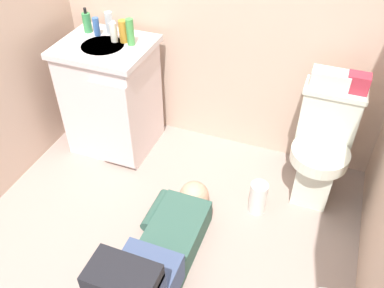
% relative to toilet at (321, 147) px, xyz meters
% --- Properties ---
extents(ground_plane, '(2.76, 3.09, 0.04)m').
position_rel_toilet_xyz_m(ground_plane, '(-0.79, -0.75, -0.39)').
color(ground_plane, '#A28D82').
extents(toilet, '(0.36, 0.46, 0.75)m').
position_rel_toilet_xyz_m(toilet, '(0.00, 0.00, 0.00)').
color(toilet, silver).
rests_on(toilet, ground_plane).
extents(vanity_cabinet, '(0.60, 0.53, 0.82)m').
position_rel_toilet_xyz_m(vanity_cabinet, '(-1.46, -0.03, 0.05)').
color(vanity_cabinet, silver).
rests_on(vanity_cabinet, ground_plane).
extents(faucet, '(0.02, 0.02, 0.10)m').
position_rel_toilet_xyz_m(faucet, '(-1.47, 0.12, 0.50)').
color(faucet, silver).
rests_on(faucet, vanity_cabinet).
extents(person_plumber, '(0.39, 1.06, 0.52)m').
position_rel_toilet_xyz_m(person_plumber, '(-0.69, -0.94, -0.19)').
color(person_plumber, '#33594C').
rests_on(person_plumber, ground_plane).
extents(tissue_box, '(0.22, 0.11, 0.10)m').
position_rel_toilet_xyz_m(tissue_box, '(-0.04, 0.09, 0.43)').
color(tissue_box, silver).
rests_on(tissue_box, toilet).
extents(toiletry_bag, '(0.12, 0.09, 0.11)m').
position_rel_toilet_xyz_m(toiletry_bag, '(0.11, 0.09, 0.44)').
color(toiletry_bag, '#B22D3F').
rests_on(toiletry_bag, toilet).
extents(soap_dispenser, '(0.06, 0.06, 0.17)m').
position_rel_toilet_xyz_m(soap_dispenser, '(-1.66, 0.10, 0.52)').
color(soap_dispenser, '#3A904E').
rests_on(soap_dispenser, vanity_cabinet).
extents(bottle_blue, '(0.04, 0.04, 0.12)m').
position_rel_toilet_xyz_m(bottle_blue, '(-1.57, 0.07, 0.51)').
color(bottle_blue, '#3A67B1').
rests_on(bottle_blue, vanity_cabinet).
extents(bottle_clear, '(0.05, 0.05, 0.15)m').
position_rel_toilet_xyz_m(bottle_clear, '(-1.50, 0.13, 0.53)').
color(bottle_clear, silver).
rests_on(bottle_clear, vanity_cabinet).
extents(bottle_white, '(0.05, 0.05, 0.13)m').
position_rel_toilet_xyz_m(bottle_white, '(-1.42, 0.03, 0.52)').
color(bottle_white, white).
rests_on(bottle_white, vanity_cabinet).
extents(bottle_amber, '(0.06, 0.06, 0.14)m').
position_rel_toilet_xyz_m(bottle_amber, '(-1.36, 0.05, 0.52)').
color(bottle_amber, '#C78929').
rests_on(bottle_amber, vanity_cabinet).
extents(bottle_green, '(0.05, 0.05, 0.17)m').
position_rel_toilet_xyz_m(bottle_green, '(-1.30, 0.03, 0.54)').
color(bottle_green, '#489B4A').
rests_on(bottle_green, vanity_cabinet).
extents(paper_towel_roll, '(0.11, 0.11, 0.23)m').
position_rel_toilet_xyz_m(paper_towel_roll, '(-0.30, -0.32, -0.25)').
color(paper_towel_roll, white).
rests_on(paper_towel_roll, ground_plane).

